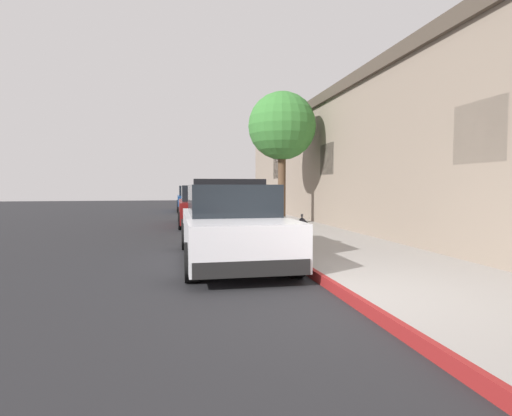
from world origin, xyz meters
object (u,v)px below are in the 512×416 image
Objects in this scene: parked_car_dark_far at (193,199)px; fire_hydrant at (302,233)px; police_cruiser at (231,225)px; parked_car_silver_ahead at (203,206)px; street_tree at (282,127)px.

parked_car_dark_far is 17.02m from fire_hydrant.
police_cruiser reaches higher than fire_hydrant.
parked_car_silver_ahead is (-0.06, 7.94, -0.00)m from police_cruiser.
fire_hydrant is at bearing 11.77° from police_cruiser.
fire_hydrant is at bearing -77.43° from parked_car_silver_ahead.
police_cruiser is 7.30m from street_tree.
parked_car_silver_ahead is at bearing -89.80° from parked_car_dark_far.
police_cruiser reaches higher than parked_car_silver_ahead.
parked_car_dark_far is 1.01× the size of street_tree.
street_tree is at bearing -33.39° from parked_car_silver_ahead.
police_cruiser is at bearing -113.76° from street_tree.
fire_hydrant is (1.72, -16.94, -0.23)m from parked_car_dark_far.
police_cruiser is 7.94m from parked_car_silver_ahead.
parked_car_dark_far is 6.37× the size of fire_hydrant.
street_tree is at bearing 66.24° from police_cruiser.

